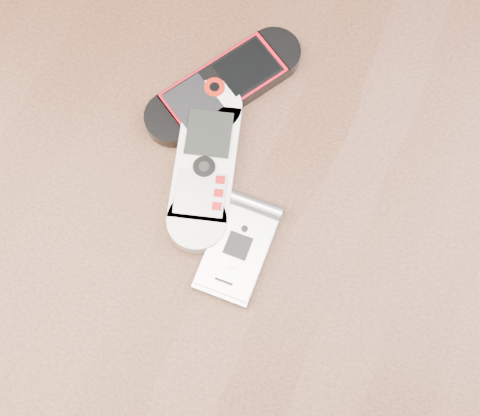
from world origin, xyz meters
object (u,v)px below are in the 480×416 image
(table, at_px, (236,239))
(motorola_razr, at_px, (237,250))
(nokia_white, at_px, (206,164))
(nokia_black_red, at_px, (224,86))

(table, relative_size, motorola_razr, 12.32)
(nokia_white, distance_m, motorola_razr, 0.08)
(nokia_white, height_order, motorola_razr, nokia_white)
(nokia_black_red, bearing_deg, motorola_razr, -31.12)
(table, distance_m, nokia_white, 0.12)
(table, height_order, nokia_white, nokia_white)
(nokia_black_red, height_order, motorola_razr, nokia_black_red)
(nokia_black_red, bearing_deg, table, -30.51)
(nokia_white, bearing_deg, motorola_razr, -63.61)
(nokia_white, height_order, nokia_black_red, nokia_white)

